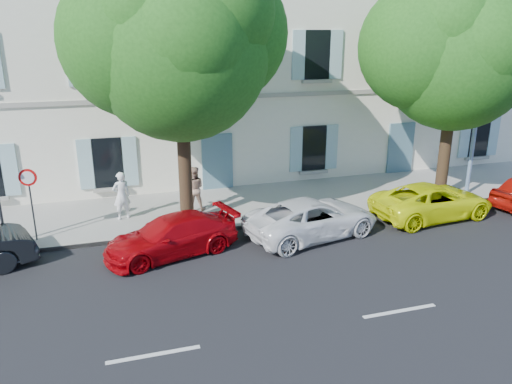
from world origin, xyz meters
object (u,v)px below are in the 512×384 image
object	(u,v)px
tree_right	(456,55)
road_sign	(29,189)
pedestrian_b	(194,189)
car_red_coupe	(172,236)
car_white_coupe	(312,218)
car_yellow_supercar	(432,201)
tree_left	(179,51)
pedestrian_a	(122,196)
street_lamp	(485,80)

from	to	relation	value
tree_right	road_sign	xyz separation A→B (m)	(-15.19, 0.05, -3.83)
road_sign	pedestrian_b	size ratio (longest dim) A/B	1.42
car_red_coupe	pedestrian_b	distance (m)	3.59
car_white_coupe	car_red_coupe	bearing A→B (deg)	78.14
car_red_coupe	pedestrian_b	world-z (taller)	pedestrian_b
car_yellow_supercar	tree_left	distance (m)	10.41
tree_right	pedestrian_b	xyz separation A→B (m)	(-9.80, 1.35, -4.71)
car_white_coupe	tree_left	distance (m)	6.92
pedestrian_a	tree_right	bearing A→B (deg)	157.84
car_white_coupe	pedestrian_a	distance (m)	6.77
street_lamp	pedestrian_a	size ratio (longest dim) A/B	4.72
street_lamp	car_yellow_supercar	bearing A→B (deg)	-152.78
car_white_coupe	street_lamp	world-z (taller)	street_lamp
pedestrian_a	pedestrian_b	world-z (taller)	pedestrian_a
street_lamp	pedestrian_a	xyz separation A→B (m)	(-13.77, 1.29, -3.77)
road_sign	pedestrian_a	bearing A→B (deg)	22.43
car_white_coupe	pedestrian_b	world-z (taller)	pedestrian_b
car_white_coupe	car_yellow_supercar	bearing A→B (deg)	-98.76
car_yellow_supercar	road_sign	size ratio (longest dim) A/B	1.93
car_yellow_supercar	road_sign	world-z (taller)	road_sign
road_sign	street_lamp	distance (m)	16.80
tree_left	street_lamp	xyz separation A→B (m)	(11.61, -0.37, -1.18)
road_sign	street_lamp	size ratio (longest dim) A/B	0.29
car_red_coupe	tree_right	world-z (taller)	tree_right
street_lamp	pedestrian_a	bearing A→B (deg)	174.66
car_white_coupe	tree_right	world-z (taller)	tree_right
pedestrian_a	tree_left	bearing A→B (deg)	140.20
tree_right	car_white_coupe	bearing A→B (deg)	-163.41
street_lamp	road_sign	bearing A→B (deg)	179.51
tree_left	road_sign	distance (m)	6.42
tree_left	tree_right	bearing A→B (deg)	-1.53
tree_left	pedestrian_a	world-z (taller)	tree_left
road_sign	car_white_coupe	bearing A→B (deg)	-12.58
pedestrian_a	pedestrian_b	xyz separation A→B (m)	(2.61, 0.15, -0.03)
tree_left	street_lamp	size ratio (longest dim) A/B	1.10
road_sign	tree_right	bearing A→B (deg)	-0.18
tree_right	road_sign	bearing A→B (deg)	179.82
car_white_coupe	road_sign	size ratio (longest dim) A/B	1.94
road_sign	pedestrian_a	distance (m)	3.12
tree_left	pedestrian_a	distance (m)	5.48
tree_right	street_lamp	bearing A→B (deg)	-3.95
road_sign	pedestrian_a	xyz separation A→B (m)	(2.77, 1.15, -0.85)
road_sign	pedestrian_b	distance (m)	5.61
tree_right	pedestrian_a	bearing A→B (deg)	174.51
tree_right	pedestrian_a	world-z (taller)	tree_right
tree_left	street_lamp	distance (m)	11.68
tree_right	tree_left	bearing A→B (deg)	178.47
car_red_coupe	car_white_coupe	world-z (taller)	car_white_coupe
tree_left	road_sign	bearing A→B (deg)	-177.39
car_white_coupe	pedestrian_b	bearing A→B (deg)	33.40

